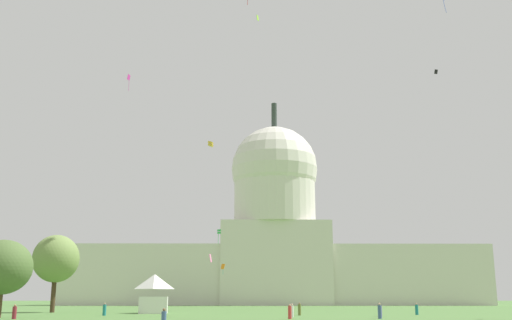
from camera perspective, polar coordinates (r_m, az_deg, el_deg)
capitol_building at (r=191.24m, az=1.84°, el=-7.74°), size 130.62×28.05×65.95m
event_tent at (r=96.79m, az=-9.74°, el=-12.48°), size 5.14×6.72×5.99m
tree_west_near at (r=80.74m, az=-23.13°, el=-9.43°), size 9.75×9.58×9.43m
tree_west_mid at (r=105.67m, az=-18.63°, el=-8.97°), size 9.68×9.79×12.63m
person_white_back_left at (r=76.48m, az=3.49°, el=-14.25°), size 0.36×0.36×1.66m
person_maroon_lawn_far_left at (r=75.47m, az=-22.16°, el=-13.39°), size 0.67×0.67×1.65m
person_red_near_tent at (r=70.68m, az=3.26°, el=-14.36°), size 0.58×0.58×1.68m
person_purple_lawn_far_right at (r=81.64m, az=11.81°, el=-14.00°), size 0.48×0.48×1.50m
person_denim_mid_right at (r=73.01m, az=11.78°, el=-14.04°), size 0.53×0.53×1.79m
person_teal_front_center at (r=90.12m, az=15.16°, el=-13.67°), size 0.52×0.52×1.64m
person_olive_front_left at (r=84.65m, az=4.20°, el=-14.11°), size 0.55×0.55×1.72m
person_teal_edge_west at (r=86.04m, az=-14.33°, el=-13.75°), size 0.66×0.66×1.69m
kite_gold_high at (r=142.51m, az=-4.37°, el=1.54°), size 1.36×1.29×1.42m
kite_magenta_high at (r=151.95m, az=-12.10°, el=7.65°), size 0.60×1.09×4.24m
kite_orange_low at (r=154.23m, az=-3.20°, el=-10.19°), size 1.17×0.94×2.68m
kite_black_high at (r=110.74m, az=16.88°, el=8.10°), size 0.66×0.23×0.89m
kite_green_low at (r=114.67m, az=-3.56°, el=-6.89°), size 0.75×0.75×2.74m
kite_lime_high at (r=123.97m, az=0.16°, el=13.47°), size 0.50×0.69×1.24m
kite_pink_low at (r=105.85m, az=-4.38°, el=-9.37°), size 0.52×0.68×1.44m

